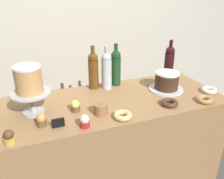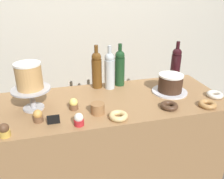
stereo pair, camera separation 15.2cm
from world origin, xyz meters
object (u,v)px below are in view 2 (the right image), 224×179
Objects in this scene: cupcake_vanilla at (79,120)px; price_sign_chalkboard at (53,120)px; wine_bottle_dark_red at (176,64)px; cupcake_chocolate at (4,130)px; wine_bottle_green at (120,67)px; donut_maple at (207,104)px; cookie_stack at (98,108)px; white_layer_cake at (29,76)px; donut_sugar at (215,95)px; chocolate_round_cake at (170,83)px; donut_chocolate at (169,106)px; cake_stand_pedestal at (32,95)px; donut_glazed at (118,116)px; wine_bottle_amber at (97,69)px; cupcake_caramel at (38,116)px; wine_bottle_clear at (110,70)px; cupcake_lemon at (74,104)px.

cupcake_vanilla is 0.15m from price_sign_chalkboard.
cupcake_chocolate is (-1.21, -0.46, -0.11)m from wine_bottle_dark_red.
wine_bottle_green is 2.91× the size of donut_maple.
white_layer_cake is at bearing 157.55° from cookie_stack.
wine_bottle_dark_red is at bearing 89.94° from donut_maple.
donut_sugar is (0.59, -0.37, -0.13)m from wine_bottle_green.
chocolate_round_cake is 2.50× the size of price_sign_chalkboard.
white_layer_cake is 2.30× the size of price_sign_chalkboard.
wine_bottle_dark_red reaches higher than donut_chocolate.
cake_stand_pedestal is 0.86m from donut_chocolate.
donut_sugar is 0.74m from donut_glazed.
cupcake_caramel is (-0.42, -0.40, -0.11)m from wine_bottle_amber.
price_sign_chalkboard is at bearing -164.98° from chocolate_round_cake.
wine_bottle_clear is (-0.54, -0.00, 0.00)m from wine_bottle_dark_red.
cupcake_caramel is 0.80m from donut_chocolate.
cookie_stack is (-0.16, -0.35, -0.11)m from wine_bottle_clear.
wine_bottle_dark_red reaches higher than cupcake_vanilla.
donut_sugar is at bearing 10.31° from donut_chocolate.
wine_bottle_green is 2.91× the size of donut_chocolate.
cupcake_lemon reaches higher than donut_maple.
donut_chocolate is 0.71m from price_sign_chalkboard.
white_layer_cake is 0.32m from cupcake_lemon.
wine_bottle_amber reaches higher than chocolate_round_cake.
price_sign_chalkboard is (-0.51, -0.45, -0.12)m from wine_bottle_green.
price_sign_chalkboard is at bearing -176.16° from donut_sugar.
chocolate_round_cake is 1.56× the size of donut_sugar.
white_layer_cake is at bearing 134.54° from cupcake_vanilla.
wine_bottle_dark_red reaches higher than cookie_stack.
wine_bottle_amber reaches higher than donut_sugar.
chocolate_round_cake is at bearing 151.10° from donut_sugar.
cookie_stack is (-0.25, -0.39, -0.11)m from wine_bottle_green.
wine_bottle_dark_red is 4.38× the size of cupcake_lemon.
wine_bottle_amber is 0.38m from cupcake_lemon.
cake_stand_pedestal reaches higher than cupcake_chocolate.
wine_bottle_clear is 0.71m from donut_maple.
cake_stand_pedestal is 0.58m from wine_bottle_clear.
wine_bottle_clear is at bearing 57.67° from cupcake_vanilla.
wine_bottle_dark_red is at bearing 26.84° from cookie_stack.
cake_stand_pedestal is at bearing -159.50° from wine_bottle_green.
cookie_stack is at bearing 38.82° from cupcake_vanilla.
cookie_stack is at bearing 172.61° from donut_maple.
cupcake_lemon is (0.25, -0.07, -0.19)m from white_layer_cake.
wine_bottle_clear is at bearing 125.92° from donut_chocolate.
donut_glazed is 0.37m from price_sign_chalkboard.
cake_stand_pedestal is at bearing 173.64° from donut_sugar.
donut_sugar is 1.00× the size of donut_glazed.
wine_bottle_dark_red is at bearing 36.62° from donut_glazed.
donut_chocolate is at bearing -117.66° from chocolate_round_cake.
donut_chocolate is (0.58, 0.05, -0.02)m from cupcake_vanilla.
cake_stand_pedestal is 3.37× the size of price_sign_chalkboard.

